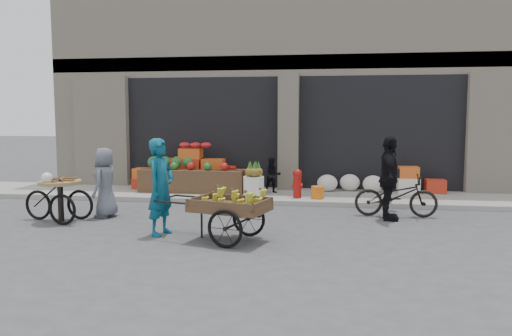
# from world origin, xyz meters

# --- Properties ---
(ground) EXTENTS (80.00, 80.00, 0.00)m
(ground) POSITION_xyz_m (0.00, 0.00, 0.00)
(ground) COLOR #424244
(ground) RESTS_ON ground
(sidewalk) EXTENTS (18.00, 2.20, 0.12)m
(sidewalk) POSITION_xyz_m (0.00, 4.10, 0.06)
(sidewalk) COLOR gray
(sidewalk) RESTS_ON ground
(building) EXTENTS (14.00, 6.45, 7.00)m
(building) POSITION_xyz_m (0.00, 8.03, 3.37)
(building) COLOR beige
(building) RESTS_ON ground
(fruit_display) EXTENTS (3.10, 1.12, 1.24)m
(fruit_display) POSITION_xyz_m (-2.48, 4.38, 0.67)
(fruit_display) COLOR red
(fruit_display) RESTS_ON sidewalk
(pineapple_bin) EXTENTS (0.52, 0.52, 0.50)m
(pineapple_bin) POSITION_xyz_m (-0.75, 3.60, 0.37)
(pineapple_bin) COLOR silver
(pineapple_bin) RESTS_ON sidewalk
(fire_hydrant) EXTENTS (0.22, 0.22, 0.71)m
(fire_hydrant) POSITION_xyz_m (0.35, 3.55, 0.50)
(fire_hydrant) COLOR #A5140F
(fire_hydrant) RESTS_ON sidewalk
(orange_bucket) EXTENTS (0.32, 0.32, 0.30)m
(orange_bucket) POSITION_xyz_m (0.85, 3.50, 0.27)
(orange_bucket) COLOR orange
(orange_bucket) RESTS_ON sidewalk
(right_bay_goods) EXTENTS (3.35, 0.60, 0.70)m
(right_bay_goods) POSITION_xyz_m (2.61, 4.70, 0.41)
(right_bay_goods) COLOR silver
(right_bay_goods) RESTS_ON sidewalk
(seated_person) EXTENTS (0.51, 0.43, 0.93)m
(seated_person) POSITION_xyz_m (-0.35, 4.20, 0.58)
(seated_person) COLOR black
(seated_person) RESTS_ON sidewalk
(banana_cart) EXTENTS (2.30, 1.39, 0.90)m
(banana_cart) POSITION_xyz_m (-0.58, -0.45, 0.66)
(banana_cart) COLOR brown
(banana_cart) RESTS_ON ground
(vendor_woman) EXTENTS (0.57, 0.72, 1.74)m
(vendor_woman) POSITION_xyz_m (-1.85, -0.19, 0.87)
(vendor_woman) COLOR navy
(vendor_woman) RESTS_ON ground
(tricycle_cart) EXTENTS (1.45, 0.95, 0.95)m
(tricycle_cart) POSITION_xyz_m (-4.25, 0.59, 0.57)
(tricycle_cart) COLOR #9E7F51
(tricycle_cart) RESTS_ON ground
(vendor_grey) EXTENTS (0.51, 0.74, 1.47)m
(vendor_grey) POSITION_xyz_m (-3.55, 1.16, 0.74)
(vendor_grey) COLOR slate
(vendor_grey) RESTS_ON ground
(bicycle) EXTENTS (1.72, 0.63, 0.90)m
(bicycle) POSITION_xyz_m (2.54, 2.12, 0.45)
(bicycle) COLOR black
(bicycle) RESTS_ON ground
(cyclist) EXTENTS (0.44, 1.02, 1.73)m
(cyclist) POSITION_xyz_m (2.34, 1.72, 0.87)
(cyclist) COLOR black
(cyclist) RESTS_ON ground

